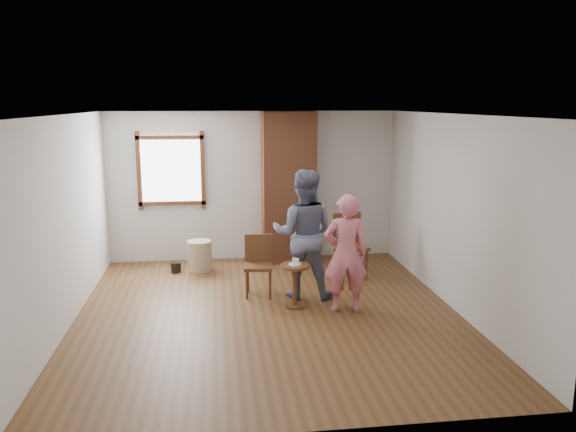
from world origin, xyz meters
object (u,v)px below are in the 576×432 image
at_px(dining_chair_left, 259,261).
at_px(man, 303,234).
at_px(side_table, 295,278).
at_px(person_pink, 346,254).
at_px(dining_chair_right, 349,242).
at_px(stoneware_crock, 200,256).

relative_size(dining_chair_left, man, 0.47).
xyz_separation_m(side_table, person_pink, (0.64, -0.25, 0.39)).
bearing_deg(dining_chair_right, man, -143.91).
relative_size(side_table, man, 0.33).
xyz_separation_m(dining_chair_right, person_pink, (-0.40, -1.48, 0.22)).
xyz_separation_m(stoneware_crock, person_pink, (1.97, -2.11, 0.54)).
height_order(side_table, man, man).
xyz_separation_m(dining_chair_right, man, (-0.86, -0.80, 0.35)).
height_order(dining_chair_left, man, man).
distance_m(stoneware_crock, person_pink, 2.94).
height_order(dining_chair_left, side_table, dining_chair_left).
relative_size(stoneware_crock, side_table, 0.84).
distance_m(dining_chair_left, side_table, 0.76).
height_order(stoneware_crock, person_pink, person_pink).
relative_size(stoneware_crock, dining_chair_left, 0.59).
bearing_deg(man, dining_chair_right, -122.23).
bearing_deg(man, stoneware_crock, -29.06).
distance_m(dining_chair_left, man, 0.78).
xyz_separation_m(dining_chair_left, dining_chair_right, (1.49, 0.63, 0.09)).
bearing_deg(side_table, dining_chair_right, 49.77).
bearing_deg(man, person_pink, 139.02).
bearing_deg(stoneware_crock, man, -43.71).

